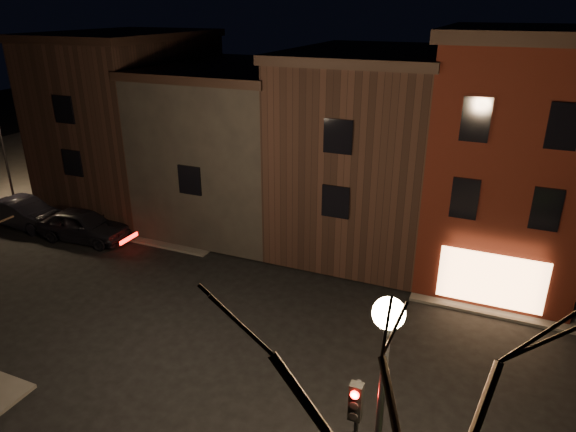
# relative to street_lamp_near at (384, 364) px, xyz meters

# --- Properties ---
(ground) EXTENTS (120.00, 120.00, 0.00)m
(ground) POSITION_rel_street_lamp_near_xyz_m (-6.20, 6.00, -5.18)
(ground) COLOR black
(ground) RESTS_ON ground
(sidewalk_far_left) EXTENTS (30.00, 30.00, 0.12)m
(sidewalk_far_left) POSITION_rel_street_lamp_near_xyz_m (-26.20, 26.00, -5.12)
(sidewalk_far_left) COLOR #2D2B28
(sidewalk_far_left) RESTS_ON ground
(corner_building) EXTENTS (6.50, 8.50, 10.50)m
(corner_building) POSITION_rel_street_lamp_near_xyz_m (1.80, 15.47, 0.22)
(corner_building) COLOR #46140C
(corner_building) RESTS_ON ground
(row_building_a) EXTENTS (7.30, 10.30, 9.40)m
(row_building_a) POSITION_rel_street_lamp_near_xyz_m (-4.70, 16.50, -0.34)
(row_building_a) COLOR black
(row_building_a) RESTS_ON ground
(row_building_b) EXTENTS (7.80, 10.30, 8.40)m
(row_building_b) POSITION_rel_street_lamp_near_xyz_m (-11.95, 16.50, -0.85)
(row_building_b) COLOR black
(row_building_b) RESTS_ON ground
(row_building_c) EXTENTS (7.30, 10.30, 9.90)m
(row_building_c) POSITION_rel_street_lamp_near_xyz_m (-19.20, 16.50, -0.09)
(row_building_c) COLOR black
(row_building_c) RESTS_ON ground
(street_lamp_near) EXTENTS (0.60, 0.60, 6.48)m
(street_lamp_near) POSITION_rel_street_lamp_near_xyz_m (0.00, 0.00, 0.00)
(street_lamp_near) COLOR black
(street_lamp_near) RESTS_ON sidewalk_near_right
(traffic_signal) EXTENTS (0.58, 0.38, 4.05)m
(traffic_signal) POSITION_rel_street_lamp_near_xyz_m (-0.60, 0.49, -2.37)
(traffic_signal) COLOR black
(traffic_signal) RESTS_ON sidewalk_near_right
(parked_car_a) EXTENTS (5.03, 2.34, 1.67)m
(parked_car_a) POSITION_rel_street_lamp_near_xyz_m (-17.97, 10.31, -4.35)
(parked_car_a) COLOR black
(parked_car_a) RESTS_ON ground
(parked_car_b) EXTENTS (4.91, 1.84, 1.60)m
(parked_car_b) POSITION_rel_street_lamp_near_xyz_m (-22.20, 10.34, -4.38)
(parked_car_b) COLOR black
(parked_car_b) RESTS_ON ground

